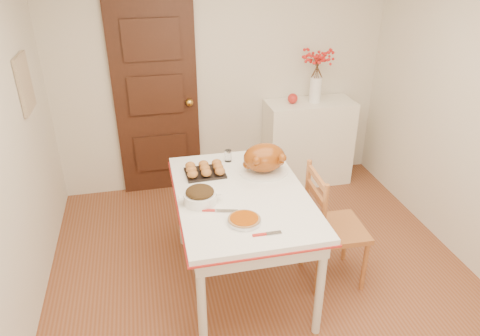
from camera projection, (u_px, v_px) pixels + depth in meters
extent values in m
cube|color=brown|center=(272.00, 299.00, 3.49)|extent=(3.50, 4.00, 0.00)
cube|color=beige|center=(222.00, 74.00, 4.64)|extent=(3.50, 0.00, 2.50)
cube|color=#371B10|center=(156.00, 100.00, 4.58)|extent=(0.85, 0.06, 2.06)
cube|color=beige|center=(25.00, 84.00, 3.49)|extent=(0.03, 0.35, 0.45)
cube|color=white|center=(308.00, 142.00, 4.99)|extent=(0.95, 0.42, 0.95)
sphere|color=#B1221C|center=(293.00, 98.00, 4.70)|extent=(0.11, 0.11, 0.11)
cylinder|color=#8B3802|center=(244.00, 219.00, 2.92)|extent=(0.28, 0.28, 0.05)
cylinder|color=white|center=(228.00, 156.00, 3.71)|extent=(0.06, 0.06, 0.10)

